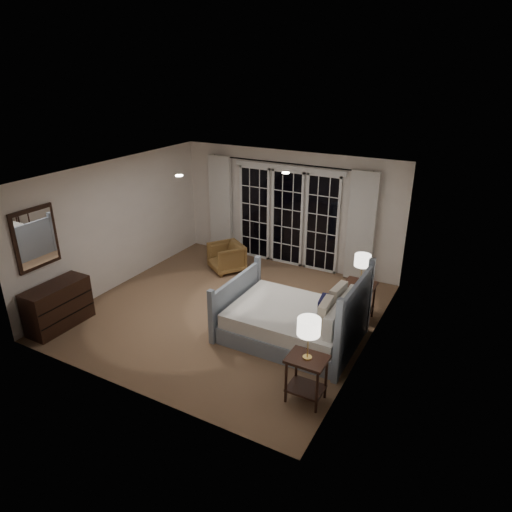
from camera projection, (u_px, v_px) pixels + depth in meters
The scene contains 20 objects.
floor at pixel (228, 311), 8.26m from camera, with size 5.00×5.00×0.00m, color brown.
ceiling at pixel (225, 174), 7.29m from camera, with size 5.00×5.00×0.00m, color white.
wall_left at pixel (118, 224), 8.88m from camera, with size 0.02×5.00×2.50m, color white.
wall_right at pixel (371, 277), 6.67m from camera, with size 0.02×5.00×2.50m, color white.
wall_back at pixel (288, 209), 9.80m from camera, with size 5.00×0.02×2.50m, color white.
wall_front at pixel (121, 311), 5.75m from camera, with size 5.00×0.02×2.50m, color white.
french_doors at pixel (287, 217), 9.83m from camera, with size 2.50×0.04×2.20m.
curtain_rod at pixel (287, 163), 9.33m from camera, with size 0.03×0.03×3.50m, color black.
curtain_left at pixel (221, 205), 10.47m from camera, with size 0.55×0.10×2.25m, color silver.
curtain_right at pixel (361, 227), 9.01m from camera, with size 0.55×0.10×2.25m, color silver.
downlight_a at pixel (286, 173), 7.43m from camera, with size 0.12×0.12×0.01m, color white.
downlight_b at pixel (179, 176), 7.24m from camera, with size 0.12×0.12×0.01m, color white.
bed at pixel (295, 321), 7.32m from camera, with size 2.11×1.50×1.22m.
nightstand_left at pixel (307, 372), 5.90m from camera, with size 0.51×0.41×0.66m.
nightstand_right at pixel (359, 295), 7.86m from camera, with size 0.52×0.42×0.68m.
lamp_left at pixel (309, 327), 5.64m from camera, with size 0.30×0.30×0.57m.
lamp_right at pixel (363, 261), 7.61m from camera, with size 0.27×0.27×0.53m.
armchair at pixel (226, 257), 9.76m from camera, with size 0.66×0.67×0.61m, color brown.
dresser at pixel (58, 306), 7.64m from camera, with size 0.46×1.09×0.77m.
mirror at pixel (36, 238), 7.29m from camera, with size 0.05×0.85×1.00m.
Camera 1 is at (3.91, -6.11, 4.12)m, focal length 32.00 mm.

